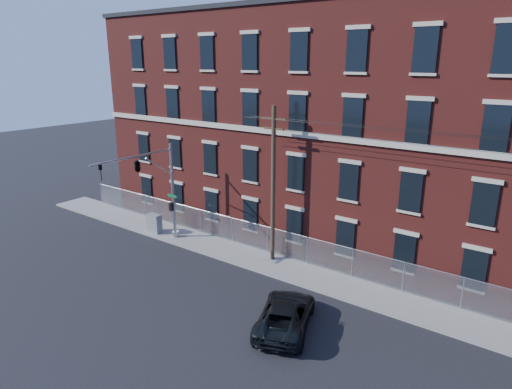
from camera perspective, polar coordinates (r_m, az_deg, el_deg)
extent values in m
plane|color=black|center=(27.29, -8.25, -11.20)|extent=(140.00, 140.00, 0.00)
cube|color=gray|center=(25.86, 20.48, -13.70)|extent=(65.00, 3.00, 0.12)
cube|color=maroon|center=(31.74, 26.59, 6.44)|extent=(55.00, 14.00, 16.00)
cube|color=#B1A794|center=(24.83, 23.66, 5.12)|extent=(55.00, 0.18, 0.35)
cube|color=black|center=(39.05, -13.74, 0.61)|extent=(1.20, 0.10, 2.20)
cube|color=black|center=(38.24, -14.11, 5.80)|extent=(1.20, 0.10, 2.20)
cube|color=black|center=(37.75, -14.52, 11.47)|extent=(1.20, 0.10, 2.20)
cube|color=black|center=(37.63, -14.93, 16.93)|extent=(1.20, 0.10, 2.20)
cube|color=black|center=(36.41, -9.99, -0.32)|extent=(1.20, 0.10, 2.20)
cube|color=black|center=(35.54, -10.28, 5.24)|extent=(1.20, 0.10, 2.20)
cube|color=black|center=(35.00, -10.61, 11.35)|extent=(1.20, 0.10, 2.20)
cube|color=black|center=(34.87, -10.93, 17.24)|extent=(1.20, 0.10, 2.20)
cube|color=black|center=(33.95, -5.68, -1.39)|extent=(1.20, 0.10, 2.20)
cube|color=black|center=(33.02, -5.86, 4.56)|extent=(1.20, 0.10, 2.20)
cube|color=black|center=(32.44, -6.06, 11.13)|extent=(1.20, 0.10, 2.20)
cube|color=black|center=(32.30, -6.27, 17.50)|extent=(1.20, 0.10, 2.20)
cube|color=black|center=(31.73, -0.73, -2.62)|extent=(1.20, 0.10, 2.20)
cube|color=black|center=(30.73, -0.76, 3.73)|extent=(1.20, 0.10, 2.20)
cube|color=black|center=(30.11, -0.79, 10.80)|extent=(1.20, 0.10, 2.20)
cube|color=black|center=(29.96, -0.82, 17.67)|extent=(1.20, 0.10, 2.20)
cube|color=black|center=(29.80, 4.92, -3.98)|extent=(1.20, 0.10, 2.20)
cube|color=black|center=(28.73, 5.10, 2.75)|extent=(1.20, 0.10, 2.20)
cube|color=black|center=(28.07, 5.30, 10.30)|extent=(1.20, 0.10, 2.20)
cube|color=black|center=(27.90, 5.50, 17.67)|extent=(1.20, 0.10, 2.20)
cube|color=black|center=(28.21, 11.30, -5.48)|extent=(1.20, 0.10, 2.20)
cube|color=black|center=(27.08, 11.73, 1.60)|extent=(1.20, 0.10, 2.20)
cube|color=black|center=(26.37, 12.22, 9.60)|extent=(1.20, 0.10, 2.20)
cube|color=black|center=(26.20, 12.72, 17.43)|extent=(1.20, 0.10, 2.20)
cube|color=black|center=(27.03, 18.38, -7.04)|extent=(1.20, 0.10, 2.20)
cube|color=black|center=(25.85, 19.10, 0.30)|extent=(1.20, 0.10, 2.20)
cube|color=black|center=(25.11, 19.93, 8.65)|extent=(1.20, 0.10, 2.20)
cube|color=black|center=(24.93, 20.77, 16.85)|extent=(1.20, 0.10, 2.20)
cube|color=black|center=(26.31, 26.03, -8.60)|extent=(1.20, 0.10, 2.20)
cube|color=black|center=(25.10, 27.06, -1.11)|extent=(1.20, 0.10, 2.20)
cube|color=black|center=(24.33, 28.24, 7.45)|extent=(1.20, 0.10, 2.20)
cube|color=black|center=(24.14, 29.44, 15.87)|extent=(1.20, 0.10, 2.20)
cube|color=#A5A8AD|center=(26.53, 21.50, -10.65)|extent=(59.00, 0.02, 1.80)
cylinder|color=#9EA0A5|center=(26.15, 21.71, -8.89)|extent=(59.00, 0.04, 0.04)
cylinder|color=#9EA0A5|center=(43.39, -19.13, 0.13)|extent=(0.06, 0.06, 1.85)
cylinder|color=#9EA0A5|center=(40.94, -16.63, -0.60)|extent=(0.06, 0.06, 1.85)
cylinder|color=#9EA0A5|center=(38.60, -13.81, -1.41)|extent=(0.06, 0.06, 1.85)
cylinder|color=#9EA0A5|center=(36.36, -10.64, -2.33)|extent=(0.06, 0.06, 1.85)
cylinder|color=#9EA0A5|center=(34.26, -7.07, -3.36)|extent=(0.06, 0.06, 1.85)
cylinder|color=#9EA0A5|center=(32.33, -3.03, -4.49)|extent=(0.06, 0.06, 1.85)
cylinder|color=#9EA0A5|center=(30.59, 1.50, -5.74)|extent=(0.06, 0.06, 1.85)
cylinder|color=#9EA0A5|center=(29.07, 6.57, -7.08)|extent=(0.06, 0.06, 1.85)
cylinder|color=#9EA0A5|center=(27.83, 12.17, -8.50)|extent=(0.06, 0.06, 1.85)
cylinder|color=#9EA0A5|center=(26.88, 18.28, -9.94)|extent=(0.06, 0.06, 1.85)
cylinder|color=#9EA0A5|center=(26.27, 24.81, -11.34)|extent=(0.06, 0.06, 1.85)
cylinder|color=#9EA0A5|center=(32.89, -10.54, 0.39)|extent=(0.22, 0.22, 7.00)
cylinder|color=#9EA0A5|center=(33.95, -10.25, -4.96)|extent=(0.50, 0.50, 0.40)
cylinder|color=#9EA0A5|center=(30.10, -15.34, 4.66)|extent=(0.14, 6.50, 0.14)
cylinder|color=#9EA0A5|center=(31.59, -12.32, 3.56)|extent=(0.08, 2.18, 1.56)
cube|color=#0C592D|center=(32.84, -10.64, -0.18)|extent=(0.90, 0.03, 0.22)
cube|color=black|center=(33.05, -10.75, -1.54)|extent=(0.25, 0.25, 0.60)
imported|color=black|center=(28.75, -19.20, 2.65)|extent=(0.16, 0.20, 1.00)
imported|color=black|center=(30.37, -14.90, 3.73)|extent=(0.53, 2.48, 1.00)
cylinder|color=#483524|center=(28.24, 2.20, 1.14)|extent=(0.28, 0.28, 10.00)
cube|color=#483524|center=(27.42, 2.30, 9.62)|extent=(1.80, 0.12, 0.12)
cube|color=#483524|center=(27.50, 2.28, 8.38)|extent=(1.40, 0.12, 0.12)
imported|color=black|center=(22.83, 3.77, -14.94)|extent=(4.10, 5.71, 1.44)
cube|color=slate|center=(34.93, -12.82, -3.59)|extent=(1.15, 0.60, 1.43)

